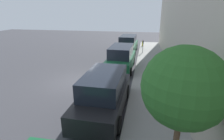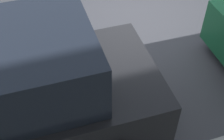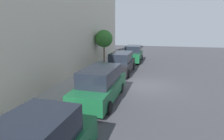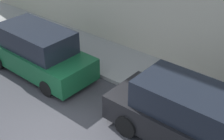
{
  "view_description": "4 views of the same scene",
  "coord_description": "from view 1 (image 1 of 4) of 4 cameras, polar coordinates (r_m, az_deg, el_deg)",
  "views": [
    {
      "loc": [
        4.2,
        -10.39,
        4.58
      ],
      "look_at": [
        2.22,
        -0.09,
        1.0
      ],
      "focal_mm": 28.0,
      "sensor_mm": 36.0,
      "label": 1
    },
    {
      "loc": [
        5.49,
        -2.37,
        4.2
      ],
      "look_at": [
        2.43,
        -1.37,
        1.0
      ],
      "focal_mm": 50.0,
      "sensor_mm": 36.0,
      "label": 2
    },
    {
      "loc": [
        -0.66,
        12.32,
        4.03
      ],
      "look_at": [
        2.5,
        0.02,
        1.0
      ],
      "focal_mm": 28.0,
      "sensor_mm": 36.0,
      "label": 3
    },
    {
      "loc": [
        -4.27,
        -5.83,
        6.66
      ],
      "look_at": [
        2.97,
        0.05,
        1.0
      ],
      "focal_mm": 50.0,
      "sensor_mm": 36.0,
      "label": 4
    }
  ],
  "objects": [
    {
      "name": "street_tree",
      "position": [
        4.28,
        22.34,
        -5.45
      ],
      "size": [
        1.94,
        1.94,
        3.75
      ],
      "color": "brown",
      "rests_on": "sidewalk"
    },
    {
      "name": "parking_meter_far",
      "position": [
        19.69,
        10.1,
        8.06
      ],
      "size": [
        0.11,
        0.15,
        1.37
      ],
      "color": "#ADADB2",
      "rests_on": "sidewalk"
    },
    {
      "name": "parked_minivan_second",
      "position": [
        8.26,
        -2.55,
        -7.48
      ],
      "size": [
        2.02,
        4.92,
        1.9
      ],
      "color": "black",
      "rests_on": "ground_plane"
    },
    {
      "name": "sidewalk",
      "position": [
        11.33,
        13.04,
        -5.09
      ],
      "size": [
        2.59,
        32.0,
        0.15
      ],
      "color": "gray",
      "rests_on": "ground_plane"
    },
    {
      "name": "fire_hydrant",
      "position": [
        23.38,
        10.0,
        8.49
      ],
      "size": [
        0.2,
        0.2,
        0.69
      ],
      "color": "gold",
      "rests_on": "sidewalk"
    },
    {
      "name": "parked_minivan_fourth",
      "position": [
        20.33,
        5.22,
        8.39
      ],
      "size": [
        2.02,
        4.94,
        1.9
      ],
      "color": "#14512D",
      "rests_on": "ground_plane"
    },
    {
      "name": "ground_plane",
      "position": [
        12.1,
        -10.3,
        -3.71
      ],
      "size": [
        60.0,
        60.0,
        0.0
      ],
      "primitive_type": "plane",
      "color": "#38383D"
    },
    {
      "name": "parked_minivan_third",
      "position": [
        14.29,
        3.01,
        3.99
      ],
      "size": [
        2.02,
        4.94,
        1.9
      ],
      "color": "#14512D",
      "rests_on": "ground_plane"
    }
  ]
}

